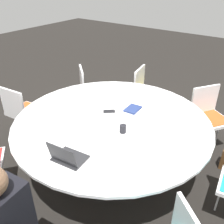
% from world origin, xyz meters
% --- Properties ---
extents(ground_plane, '(16.00, 16.00, 0.00)m').
position_xyz_m(ground_plane, '(0.00, 0.00, 0.00)').
color(ground_plane, black).
extents(conference_table, '(2.20, 2.20, 0.74)m').
position_xyz_m(conference_table, '(0.00, 0.00, 0.66)').
color(conference_table, '#333333').
rests_on(conference_table, ground_plane).
extents(chair_3, '(0.59, 0.60, 0.85)m').
position_xyz_m(chair_3, '(-0.74, -1.23, 0.51)').
color(chair_3, silver).
rests_on(chair_3, ground_plane).
extents(chair_4, '(0.49, 0.51, 0.85)m').
position_xyz_m(chair_4, '(0.33, -1.40, 0.51)').
color(chair_4, silver).
rests_on(chair_4, ground_plane).
extents(chair_5, '(0.61, 0.61, 0.85)m').
position_xyz_m(chair_5, '(1.11, -0.90, 0.51)').
color(chair_5, silver).
rests_on(chair_5, ground_plane).
extents(chair_6, '(0.48, 0.46, 0.85)m').
position_xyz_m(chair_6, '(1.42, 0.21, 0.51)').
color(chair_6, silver).
rests_on(chair_6, ground_plane).
extents(person_0, '(0.29, 0.38, 1.20)m').
position_xyz_m(person_0, '(-0.16, 1.48, 0.70)').
color(person_0, black).
rests_on(person_0, ground_plane).
extents(laptop, '(0.31, 0.27, 0.21)m').
position_xyz_m(laptop, '(-0.10, 0.80, 0.80)').
color(laptop, '#232326').
rests_on(laptop, conference_table).
extents(spiral_notebook, '(0.16, 0.22, 0.02)m').
position_xyz_m(spiral_notebook, '(-0.07, -0.33, 0.75)').
color(spiral_notebook, navy).
rests_on(spiral_notebook, conference_table).
extents(coffee_cup, '(0.07, 0.07, 0.09)m').
position_xyz_m(coffee_cup, '(-0.24, 0.13, 0.78)').
color(coffee_cup, black).
rests_on(coffee_cup, conference_table).
extents(cell_phone, '(0.15, 0.14, 0.01)m').
position_xyz_m(cell_phone, '(0.14, -0.13, 0.75)').
color(cell_phone, black).
rests_on(cell_phone, conference_table).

